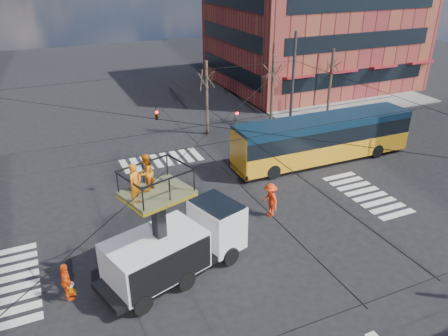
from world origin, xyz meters
TOP-DOWN VIEW (x-y plane):
  - ground at (0.00, 0.00)m, footprint 120.00×120.00m
  - sidewalk_ne at (21.00, 21.00)m, footprint 18.00×18.00m
  - crosswalks at (0.00, 0.00)m, footprint 22.40×22.40m
  - building_ne at (21.98, 23.98)m, footprint 20.06×16.06m
  - overhead_network at (-0.07, 0.40)m, footprint 24.24×24.24m
  - tree_a at (5.00, 13.50)m, footprint 2.00×2.00m
  - tree_b at (11.00, 13.50)m, footprint 2.00×2.00m
  - tree_c at (17.00, 13.50)m, footprint 2.00×2.00m
  - utility_truck at (-2.93, -2.27)m, footprint 7.37×4.28m
  - city_bus at (10.44, 5.30)m, footprint 13.27×2.77m
  - traffic_cone at (-7.60, -1.77)m, footprint 0.36×0.36m
  - worker_ground at (-7.72, -2.09)m, footprint 0.50×1.07m
  - flagger at (3.37, 0.28)m, footprint 0.77×1.30m

SIDE VIEW (x-z plane):
  - ground at x=0.00m, z-range 0.00..0.00m
  - crosswalks at x=0.00m, z-range 0.00..0.02m
  - sidewalk_ne at x=21.00m, z-range 0.00..0.12m
  - traffic_cone at x=-7.60m, z-range 0.00..0.74m
  - worker_ground at x=-7.72m, z-range 0.00..1.79m
  - flagger at x=3.37m, z-range 0.00..1.98m
  - city_bus at x=10.44m, z-range 0.13..3.33m
  - utility_truck at x=-2.93m, z-range -1.06..5.13m
  - overhead_network at x=-0.07m, z-range 0.29..8.29m
  - tree_a at x=5.00m, z-range 1.63..7.63m
  - tree_b at x=11.00m, z-range 1.63..7.63m
  - tree_c at x=17.00m, z-range 1.63..7.63m
  - building_ne at x=21.98m, z-range 0.00..14.00m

